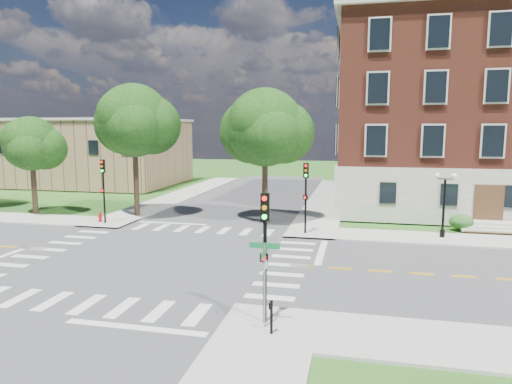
% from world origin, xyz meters
% --- Properties ---
extents(ground, '(160.00, 160.00, 0.00)m').
position_xyz_m(ground, '(0.00, 0.00, 0.00)').
color(ground, '#2A5618').
rests_on(ground, ground).
extents(road_ew, '(90.00, 12.00, 0.01)m').
position_xyz_m(road_ew, '(0.00, 0.00, 0.01)').
color(road_ew, '#3D3D3F').
rests_on(road_ew, ground).
extents(road_ns, '(12.00, 90.00, 0.01)m').
position_xyz_m(road_ns, '(0.00, 0.00, 0.01)').
color(road_ns, '#3D3D3F').
rests_on(road_ns, ground).
extents(sidewalk_ne, '(34.00, 34.00, 0.12)m').
position_xyz_m(sidewalk_ne, '(15.38, 15.38, 0.06)').
color(sidewalk_ne, '#9E9B93').
rests_on(sidewalk_ne, ground).
extents(sidewalk_nw, '(34.00, 34.00, 0.12)m').
position_xyz_m(sidewalk_nw, '(-15.38, 15.38, 0.06)').
color(sidewalk_nw, '#9E9B93').
rests_on(sidewalk_nw, ground).
extents(crosswalk_east, '(2.20, 10.20, 0.02)m').
position_xyz_m(crosswalk_east, '(7.20, 0.00, 0.00)').
color(crosswalk_east, silver).
rests_on(crosswalk_east, ground).
extents(stop_bar_east, '(0.40, 5.50, 0.00)m').
position_xyz_m(stop_bar_east, '(8.80, 3.00, 0.00)').
color(stop_bar_east, silver).
rests_on(stop_bar_east, ground).
extents(main_building, '(30.60, 22.40, 16.50)m').
position_xyz_m(main_building, '(24.00, 21.99, 8.34)').
color(main_building, '#9F988C').
rests_on(main_building, ground).
extents(secondary_building, '(20.40, 15.40, 8.30)m').
position_xyz_m(secondary_building, '(-22.00, 30.00, 4.28)').
color(secondary_building, '#8A6A4C').
rests_on(secondary_building, ground).
extents(tree_b, '(4.46, 4.46, 8.09)m').
position_xyz_m(tree_b, '(-15.66, 9.65, 5.95)').
color(tree_b, black).
rests_on(tree_b, ground).
extents(tree_c, '(5.88, 5.88, 10.67)m').
position_xyz_m(tree_c, '(-6.95, 10.84, 7.83)').
color(tree_c, black).
rests_on(tree_c, ground).
extents(tree_d, '(5.92, 5.92, 10.13)m').
position_xyz_m(tree_d, '(3.81, 10.84, 7.27)').
color(tree_d, black).
rests_on(tree_d, ground).
extents(traffic_signal_se, '(0.35, 0.39, 4.80)m').
position_xyz_m(traffic_signal_se, '(7.55, -7.53, 3.19)').
color(traffic_signal_se, black).
rests_on(traffic_signal_se, ground).
extents(traffic_signal_ne, '(0.38, 0.46, 4.80)m').
position_xyz_m(traffic_signal_ne, '(7.37, 7.20, 3.19)').
color(traffic_signal_ne, black).
rests_on(traffic_signal_ne, ground).
extents(traffic_signal_nw, '(0.36, 0.41, 4.80)m').
position_xyz_m(traffic_signal_nw, '(-7.79, 7.30, 3.19)').
color(traffic_signal_nw, black).
rests_on(traffic_signal_nw, ground).
extents(twin_lamp_west, '(1.36, 0.36, 4.23)m').
position_xyz_m(twin_lamp_west, '(16.29, 8.04, 2.52)').
color(twin_lamp_west, black).
rests_on(twin_lamp_west, ground).
extents(street_sign_pole, '(1.10, 1.10, 3.10)m').
position_xyz_m(street_sign_pole, '(7.62, -7.94, 2.31)').
color(street_sign_pole, gray).
rests_on(street_sign_pole, ground).
extents(push_button_post, '(0.14, 0.21, 1.20)m').
position_xyz_m(push_button_post, '(7.96, -8.45, 0.80)').
color(push_button_post, black).
rests_on(push_button_post, ground).
extents(fire_hydrant, '(0.35, 0.35, 0.75)m').
position_xyz_m(fire_hydrant, '(-8.44, 7.70, 0.46)').
color(fire_hydrant, red).
rests_on(fire_hydrant, ground).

